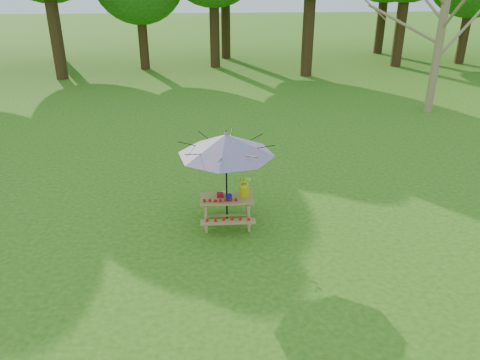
{
  "coord_description": "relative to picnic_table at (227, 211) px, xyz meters",
  "views": [
    {
      "loc": [
        -1.17,
        -4.5,
        5.41
      ],
      "look_at": [
        -0.54,
        4.92,
        1.1
      ],
      "focal_mm": 35.0,
      "sensor_mm": 36.0,
      "label": 1
    }
  ],
  "objects": [
    {
      "name": "picnic_table",
      "position": [
        0.0,
        0.0,
        0.0
      ],
      "size": [
        1.2,
        1.32,
        0.67
      ],
      "color": "#A5824A",
      "rests_on": "ground"
    },
    {
      "name": "produce_bins",
      "position": [
        -0.04,
        0.01,
        0.4
      ],
      "size": [
        0.33,
        0.39,
        0.13
      ],
      "color": "#AE0D1C",
      "rests_on": "picnic_table"
    },
    {
      "name": "tomatoes_row",
      "position": [
        -0.15,
        -0.18,
        0.38
      ],
      "size": [
        0.77,
        0.13,
        0.07
      ],
      "primitive_type": null,
      "color": "red",
      "rests_on": "picnic_table"
    },
    {
      "name": "patio_umbrella",
      "position": [
        0.0,
        0.0,
        1.62
      ],
      "size": [
        2.46,
        2.46,
        2.25
      ],
      "color": "black",
      "rests_on": "ground"
    },
    {
      "name": "flower_bucket",
      "position": [
        0.41,
        0.08,
        0.61
      ],
      "size": [
        0.33,
        0.29,
        0.5
      ],
      "color": "#D9BA0B",
      "rests_on": "picnic_table"
    }
  ]
}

